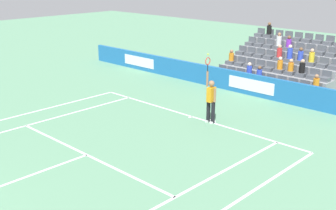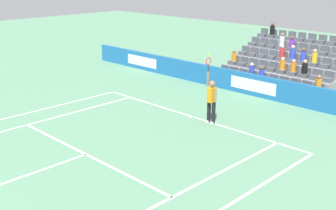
# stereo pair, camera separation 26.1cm
# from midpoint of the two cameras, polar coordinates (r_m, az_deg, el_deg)

# --- Properties ---
(line_baseline) EXTENTS (10.97, 0.10, 0.01)m
(line_baseline) POSITION_cam_midpoint_polar(r_m,az_deg,el_deg) (18.46, 2.78, -1.54)
(line_baseline) COLOR white
(line_baseline) RESTS_ON ground
(line_service) EXTENTS (8.23, 0.10, 0.01)m
(line_service) POSITION_cam_midpoint_polar(r_m,az_deg,el_deg) (15.04, -11.21, -6.49)
(line_service) COLOR white
(line_service) RESTS_ON ground
(line_singles_sideline_left) EXTENTS (0.10, 11.89, 0.01)m
(line_singles_sideline_left) POSITION_cam_midpoint_polar(r_m,az_deg,el_deg) (18.17, -19.94, -2.95)
(line_singles_sideline_left) COLOR white
(line_singles_sideline_left) RESTS_ON ground
(line_singles_sideline_right) EXTENTS (0.10, 11.89, 0.01)m
(line_singles_sideline_right) POSITION_cam_midpoint_polar(r_m,az_deg,el_deg) (11.94, -1.24, -12.91)
(line_singles_sideline_right) COLOR white
(line_singles_sideline_right) RESTS_ON ground
(line_doubles_sideline_left) EXTENTS (0.10, 11.89, 0.01)m
(line_doubles_sideline_left) POSITION_cam_midpoint_polar(r_m,az_deg,el_deg) (19.36, -21.78, -1.91)
(line_doubles_sideline_left) COLOR white
(line_doubles_sideline_left) RESTS_ON ground
(line_centre_mark) EXTENTS (0.10, 0.20, 0.01)m
(line_centre_mark) POSITION_cam_midpoint_polar(r_m,az_deg,el_deg) (18.39, 2.58, -1.62)
(line_centre_mark) COLOR white
(line_centre_mark) RESTS_ON ground
(sponsor_barrier) EXTENTS (24.64, 0.22, 1.07)m
(sponsor_barrier) POSITION_cam_midpoint_polar(r_m,az_deg,el_deg) (21.81, 10.72, 2.66)
(sponsor_barrier) COLOR #1E66AD
(sponsor_barrier) RESTS_ON ground
(tennis_player) EXTENTS (0.53, 0.36, 2.85)m
(tennis_player) POSITION_cam_midpoint_polar(r_m,az_deg,el_deg) (17.54, 5.28, 0.75)
(tennis_player) COLOR black
(tennis_player) RESTS_ON ground
(stadium_stand) EXTENTS (6.20, 4.75, 3.04)m
(stadium_stand) POSITION_cam_midpoint_polar(r_m,az_deg,el_deg) (24.73, 15.35, 4.79)
(stadium_stand) COLOR gray
(stadium_stand) RESTS_ON ground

